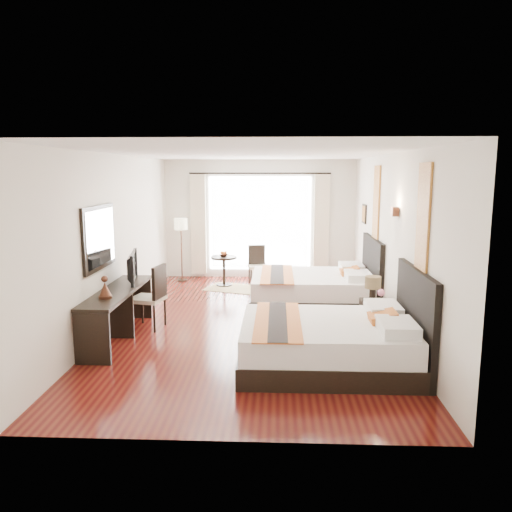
{
  "coord_description": "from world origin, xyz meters",
  "views": [
    {
      "loc": [
        0.43,
        -8.08,
        2.51
      ],
      "look_at": [
        0.06,
        0.38,
        1.08
      ],
      "focal_mm": 35.0,
      "sensor_mm": 36.0,
      "label": 1
    }
  ],
  "objects_px": {
    "nightstand": "(375,318)",
    "desk_chair": "(149,309)",
    "console_desk": "(118,314)",
    "bed_far": "(316,288)",
    "floor_lamp": "(181,228)",
    "television": "(128,267)",
    "side_table": "(224,271)",
    "bed_near": "(333,341)",
    "vase": "(381,302)",
    "table_lamp": "(373,284)",
    "window_chair": "(258,273)",
    "fruit_bowl": "(224,255)"
  },
  "relations": [
    {
      "from": "floor_lamp",
      "to": "vase",
      "type": "bearing_deg",
      "value": -45.72
    },
    {
      "from": "bed_far",
      "to": "side_table",
      "type": "height_order",
      "value": "bed_far"
    },
    {
      "from": "console_desk",
      "to": "desk_chair",
      "type": "distance_m",
      "value": 0.63
    },
    {
      "from": "nightstand",
      "to": "fruit_bowl",
      "type": "bearing_deg",
      "value": 129.98
    },
    {
      "from": "floor_lamp",
      "to": "side_table",
      "type": "bearing_deg",
      "value": -24.04
    },
    {
      "from": "table_lamp",
      "to": "console_desk",
      "type": "xyz_separation_m",
      "value": [
        -3.92,
        -0.49,
        -0.39
      ]
    },
    {
      "from": "console_desk",
      "to": "desk_chair",
      "type": "bearing_deg",
      "value": 57.02
    },
    {
      "from": "bed_far",
      "to": "table_lamp",
      "type": "xyz_separation_m",
      "value": [
        0.77,
        -1.54,
        0.43
      ]
    },
    {
      "from": "bed_far",
      "to": "floor_lamp",
      "type": "bearing_deg",
      "value": 145.09
    },
    {
      "from": "console_desk",
      "to": "side_table",
      "type": "height_order",
      "value": "console_desk"
    },
    {
      "from": "bed_near",
      "to": "fruit_bowl",
      "type": "relative_size",
      "value": 11.56
    },
    {
      "from": "bed_near",
      "to": "bed_far",
      "type": "distance_m",
      "value": 2.99
    },
    {
      "from": "nightstand",
      "to": "side_table",
      "type": "height_order",
      "value": "side_table"
    },
    {
      "from": "console_desk",
      "to": "television",
      "type": "distance_m",
      "value": 0.83
    },
    {
      "from": "nightstand",
      "to": "table_lamp",
      "type": "bearing_deg",
      "value": 108.7
    },
    {
      "from": "vase",
      "to": "window_chair",
      "type": "bearing_deg",
      "value": 119.2
    },
    {
      "from": "bed_far",
      "to": "nightstand",
      "type": "relative_size",
      "value": 4.31
    },
    {
      "from": "bed_far",
      "to": "desk_chair",
      "type": "distance_m",
      "value": 3.18
    },
    {
      "from": "nightstand",
      "to": "vase",
      "type": "bearing_deg",
      "value": -79.2
    },
    {
      "from": "floor_lamp",
      "to": "window_chair",
      "type": "bearing_deg",
      "value": -8.99
    },
    {
      "from": "floor_lamp",
      "to": "fruit_bowl",
      "type": "height_order",
      "value": "floor_lamp"
    },
    {
      "from": "nightstand",
      "to": "table_lamp",
      "type": "distance_m",
      "value": 0.52
    },
    {
      "from": "bed_near",
      "to": "table_lamp",
      "type": "distance_m",
      "value": 1.7
    },
    {
      "from": "vase",
      "to": "nightstand",
      "type": "bearing_deg",
      "value": 100.8
    },
    {
      "from": "bed_far",
      "to": "desk_chair",
      "type": "height_order",
      "value": "bed_far"
    },
    {
      "from": "bed_far",
      "to": "table_lamp",
      "type": "relative_size",
      "value": 5.83
    },
    {
      "from": "bed_near",
      "to": "console_desk",
      "type": "height_order",
      "value": "bed_near"
    },
    {
      "from": "window_chair",
      "to": "bed_near",
      "type": "bearing_deg",
      "value": 3.38
    },
    {
      "from": "side_table",
      "to": "table_lamp",
      "type": "bearing_deg",
      "value": -49.39
    },
    {
      "from": "bed_far",
      "to": "window_chair",
      "type": "height_order",
      "value": "bed_far"
    },
    {
      "from": "bed_far",
      "to": "side_table",
      "type": "relative_size",
      "value": 3.48
    },
    {
      "from": "nightstand",
      "to": "desk_chair",
      "type": "height_order",
      "value": "desk_chair"
    },
    {
      "from": "desk_chair",
      "to": "side_table",
      "type": "relative_size",
      "value": 1.57
    },
    {
      "from": "console_desk",
      "to": "fruit_bowl",
      "type": "distance_m",
      "value": 3.85
    },
    {
      "from": "console_desk",
      "to": "window_chair",
      "type": "relative_size",
      "value": 2.51
    },
    {
      "from": "nightstand",
      "to": "bed_near",
      "type": "bearing_deg",
      "value": -120.77
    },
    {
      "from": "bed_far",
      "to": "floor_lamp",
      "type": "height_order",
      "value": "floor_lamp"
    },
    {
      "from": "nightstand",
      "to": "fruit_bowl",
      "type": "xyz_separation_m",
      "value": [
        -2.73,
        3.26,
        0.43
      ]
    },
    {
      "from": "console_desk",
      "to": "window_chair",
      "type": "xyz_separation_m",
      "value": [
        1.97,
        3.8,
        -0.11
      ]
    },
    {
      "from": "bed_near",
      "to": "table_lamp",
      "type": "relative_size",
      "value": 5.79
    },
    {
      "from": "nightstand",
      "to": "fruit_bowl",
      "type": "distance_m",
      "value": 4.27
    },
    {
      "from": "television",
      "to": "floor_lamp",
      "type": "distance_m",
      "value": 3.54
    },
    {
      "from": "floor_lamp",
      "to": "side_table",
      "type": "distance_m",
      "value": 1.45
    },
    {
      "from": "fruit_bowl",
      "to": "console_desk",
      "type": "bearing_deg",
      "value": -108.61
    },
    {
      "from": "window_chair",
      "to": "floor_lamp",
      "type": "bearing_deg",
      "value": -109.52
    },
    {
      "from": "bed_near",
      "to": "nightstand",
      "type": "bearing_deg",
      "value": 59.23
    },
    {
      "from": "table_lamp",
      "to": "television",
      "type": "distance_m",
      "value": 3.9
    },
    {
      "from": "television",
      "to": "side_table",
      "type": "distance_m",
      "value": 3.37
    },
    {
      "from": "bed_far",
      "to": "vase",
      "type": "distance_m",
      "value": 2.03
    },
    {
      "from": "television",
      "to": "table_lamp",
      "type": "bearing_deg",
      "value": -102.64
    }
  ]
}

